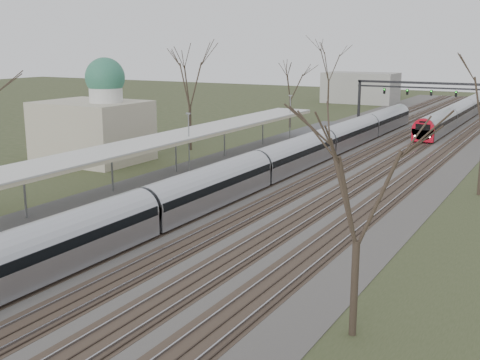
% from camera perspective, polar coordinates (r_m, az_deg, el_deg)
% --- Properties ---
extents(track_bed, '(24.00, 160.00, 0.22)m').
position_cam_1_polar(track_bed, '(65.79, 11.40, 2.48)').
color(track_bed, '#474442').
rests_on(track_bed, ground).
extents(platform, '(3.50, 69.00, 1.00)m').
position_cam_1_polar(platform, '(54.02, -3.91, 0.95)').
color(platform, '#9E9B93').
rests_on(platform, ground).
extents(canopy, '(4.10, 50.00, 3.11)m').
position_cam_1_polar(canopy, '(49.76, -6.82, 3.88)').
color(canopy, slate).
rests_on(canopy, platform).
extents(dome_building, '(10.00, 8.00, 10.30)m').
position_cam_1_polar(dome_building, '(61.62, -13.66, 5.13)').
color(dome_building, beige).
rests_on(dome_building, ground).
extents(signal_gantry, '(21.00, 0.59, 6.08)m').
position_cam_1_polar(signal_gantry, '(94.02, 17.30, 8.17)').
color(signal_gantry, black).
rests_on(signal_gantry, ground).
extents(tree_west_far, '(5.50, 5.50, 11.33)m').
position_cam_1_polar(tree_west_far, '(66.12, -4.83, 9.68)').
color(tree_west_far, '#2D231C').
rests_on(tree_west_far, ground).
extents(tree_east_near, '(4.50, 4.50, 9.27)m').
position_cam_1_polar(tree_east_near, '(23.35, 11.24, 0.18)').
color(tree_east_near, '#2D231C').
rests_on(tree_east_near, ground).
extents(train_near, '(2.62, 75.21, 3.05)m').
position_cam_1_polar(train_near, '(55.97, 5.11, 2.37)').
color(train_near, '#B2B4BC').
rests_on(train_near, ground).
extents(train_far, '(2.62, 75.21, 3.05)m').
position_cam_1_polar(train_far, '(110.28, 21.23, 6.69)').
color(train_far, '#B2B4BC').
rests_on(train_far, ground).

